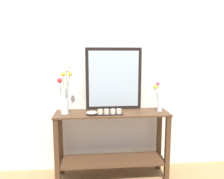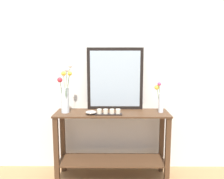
# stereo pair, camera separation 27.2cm
# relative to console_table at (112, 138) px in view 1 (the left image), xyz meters

# --- Properties ---
(ground_plane) EXTENTS (7.00, 6.00, 0.02)m
(ground_plane) POSITION_rel_console_table_xyz_m (0.00, 0.00, -0.54)
(ground_plane) COLOR #997047
(wall_back) EXTENTS (6.40, 0.08, 2.70)m
(wall_back) POSITION_rel_console_table_xyz_m (0.00, 0.33, 0.82)
(wall_back) COLOR silver
(wall_back) RESTS_ON ground
(console_table) EXTENTS (1.40, 0.42, 0.86)m
(console_table) POSITION_rel_console_table_xyz_m (0.00, 0.00, 0.00)
(console_table) COLOR #472D1C
(console_table) RESTS_ON ground
(mirror_leaning) EXTENTS (0.72, 0.03, 0.80)m
(mirror_leaning) POSITION_rel_console_table_xyz_m (0.04, 0.18, 0.73)
(mirror_leaning) COLOR black
(mirror_leaning) RESTS_ON console_table
(tall_vase_left) EXTENTS (0.18, 0.17, 0.60)m
(tall_vase_left) POSITION_rel_console_table_xyz_m (-0.57, -0.03, 0.57)
(tall_vase_left) COLOR silver
(tall_vase_left) RESTS_ON console_table
(vase_right) EXTENTS (0.11, 0.10, 0.37)m
(vase_right) POSITION_rel_console_table_xyz_m (0.59, 0.01, 0.50)
(vase_right) COLOR silver
(vase_right) RESTS_ON console_table
(candle_tray) EXTENTS (0.32, 0.09, 0.07)m
(candle_tray) POSITION_rel_console_table_xyz_m (-0.04, -0.11, 0.36)
(candle_tray) COLOR black
(candle_tray) RESTS_ON console_table
(decorative_bowl) EXTENTS (0.13, 0.13, 0.05)m
(decorative_bowl) POSITION_rel_console_table_xyz_m (-0.25, -0.10, 0.36)
(decorative_bowl) COLOR #9E9389
(decorative_bowl) RESTS_ON console_table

